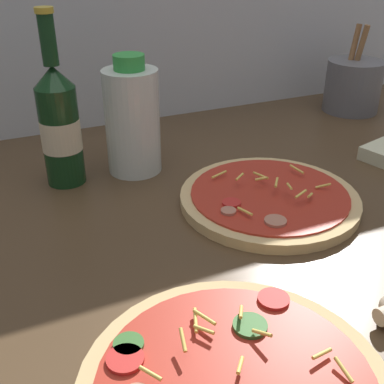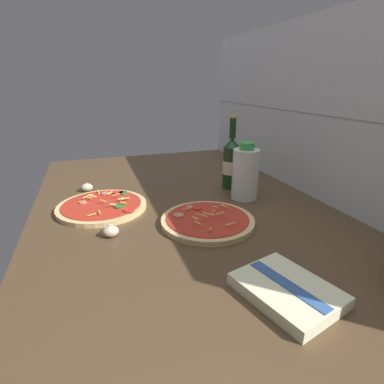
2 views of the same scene
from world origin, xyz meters
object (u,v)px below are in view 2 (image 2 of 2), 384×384
Objects in this scene: pizza_far at (207,221)px; beer_bottle at (231,163)px; mushroom_right at (111,231)px; oil_bottle at (245,173)px; pizza_near at (102,206)px; dish_towel at (287,290)px; mushroom_left at (87,187)px.

beer_bottle is (-25.66, 19.33, 8.73)cm from pizza_far.
mushroom_right is at bearing -61.81° from beer_bottle.
oil_bottle is at bearing 126.91° from pizza_far.
oil_bottle reaches higher than pizza_near.
oil_bottle is (-14.31, 19.05, 7.88)cm from pizza_far.
mushroom_right is at bearing -139.71° from dish_towel.
mushroom_right is at bearing 3.22° from pizza_near.
oil_bottle is 56.69cm from mushroom_left.
beer_bottle is 61.40cm from dish_towel.
mushroom_right is 44.74cm from dish_towel.
pizza_far reaches higher than pizza_near.
beer_bottle is at bearing 164.18° from dish_towel.
pizza_far is at bearing 53.19° from pizza_near.
pizza_far is 33.29cm from beer_bottle.
oil_bottle is at bearing 64.31° from mushroom_left.
mushroom_right is (24.39, -45.51, -8.17)cm from beer_bottle.
dish_towel is at bearing 29.40° from pizza_near.
pizza_far is 26.22cm from mushroom_right.
mushroom_left is at bearing -166.63° from pizza_near.
mushroom_left is at bearing -104.34° from beer_bottle.
pizza_near is 47.38cm from oil_bottle.
oil_bottle reaches higher than pizza_far.
mushroom_left is 37.80cm from mushroom_right.
pizza_far is at bearing -36.99° from beer_bottle.
mushroom_right is (13.04, -45.24, -7.32)cm from oil_bottle.
dish_towel is (34.13, 28.93, -0.23)cm from mushroom_right.
pizza_near is at bearing -83.57° from beer_bottle.
beer_bottle is 53.20cm from mushroom_left.
pizza_far is 32.97cm from dish_towel.
pizza_near is 34.05cm from pizza_far.
dish_towel is (58.52, -16.58, -8.40)cm from beer_bottle.
dish_towel is (32.86, 2.74, 0.33)cm from pizza_far.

